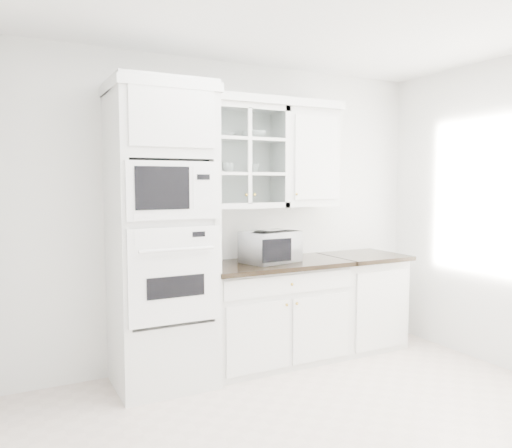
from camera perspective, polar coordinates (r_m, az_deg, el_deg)
ground at (r=3.46m, az=10.33°, el=-23.22°), size 4.00×3.50×0.01m
room_shell at (r=3.41m, az=6.34°, el=7.34°), size 4.00×3.50×2.70m
oven_column at (r=4.01m, az=-10.72°, el=-1.39°), size 0.76×0.68×2.40m
base_cabinet_run at (r=4.57m, az=1.97°, el=-9.96°), size 1.32×0.67×0.92m
extra_base_cabinet at (r=5.12m, az=11.89°, el=-8.45°), size 0.72×0.67×0.92m
upper_cabinet_glass at (r=4.43m, az=-1.69°, el=7.68°), size 0.80×0.33×0.90m
upper_cabinet_solid at (r=4.76m, az=5.71°, el=7.46°), size 0.55×0.33×0.90m
crown_molding at (r=4.42m, az=-2.83°, el=14.02°), size 2.14×0.38×0.07m
countertop_microwave at (r=4.43m, az=1.56°, el=-2.59°), size 0.56×0.50×0.28m
bowl_a at (r=4.38m, az=-3.82°, el=10.12°), size 0.22×0.22×0.05m
bowl_b at (r=4.49m, az=-0.23°, el=10.13°), size 0.27×0.27×0.07m
cup_a at (r=4.39m, az=-3.21°, el=6.44°), size 0.13×0.13×0.09m
cup_b at (r=4.51m, az=-0.21°, el=6.40°), size 0.10×0.10×0.09m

